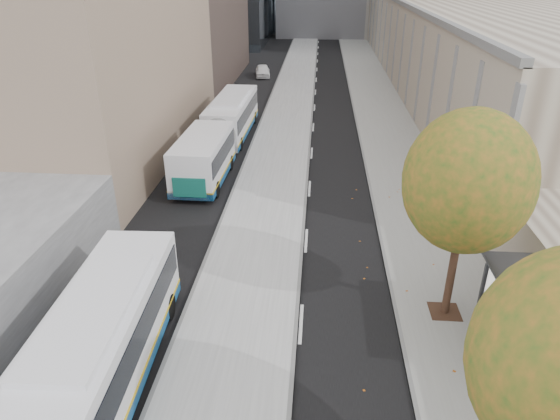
# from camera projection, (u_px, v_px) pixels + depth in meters

# --- Properties ---
(bus_platform) EXTENTS (4.25, 150.00, 0.15)m
(bus_platform) POSITION_uv_depth(u_px,v_px,m) (284.00, 129.00, 38.53)
(bus_platform) COLOR #A5A5A5
(bus_platform) RESTS_ON ground
(sidewalk) EXTENTS (4.75, 150.00, 0.08)m
(sidewalk) POSITION_uv_depth(u_px,v_px,m) (389.00, 132.00, 37.99)
(sidewalk) COLOR gray
(sidewalk) RESTS_ON ground
(building_tan) EXTENTS (18.00, 92.00, 8.00)m
(building_tan) POSITION_uv_depth(u_px,v_px,m) (458.00, 32.00, 61.35)
(building_tan) COLOR gray
(building_tan) RESTS_ON ground
(bus_shelter) EXTENTS (1.90, 4.40, 2.53)m
(bus_shelter) POSITION_uv_depth(u_px,v_px,m) (537.00, 301.00, 15.44)
(bus_shelter) COLOR #383A3F
(bus_shelter) RESTS_ON sidewalk
(tree_c) EXTENTS (4.20, 4.20, 7.28)m
(tree_c) POSITION_uv_depth(u_px,v_px,m) (468.00, 182.00, 16.05)
(tree_c) COLOR black
(tree_c) RESTS_ON sidewalk
(bus_far) EXTENTS (2.84, 16.87, 2.80)m
(bus_far) POSITION_uv_depth(u_px,v_px,m) (222.00, 131.00, 33.34)
(bus_far) COLOR white
(bus_far) RESTS_ON ground
(distant_car) EXTENTS (2.06, 4.06, 1.32)m
(distant_car) POSITION_uv_depth(u_px,v_px,m) (263.00, 71.00, 56.60)
(distant_car) COLOR white
(distant_car) RESTS_ON ground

